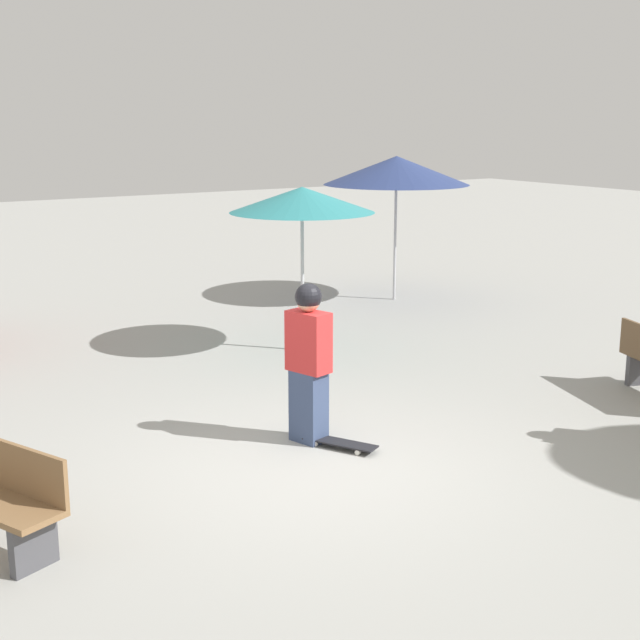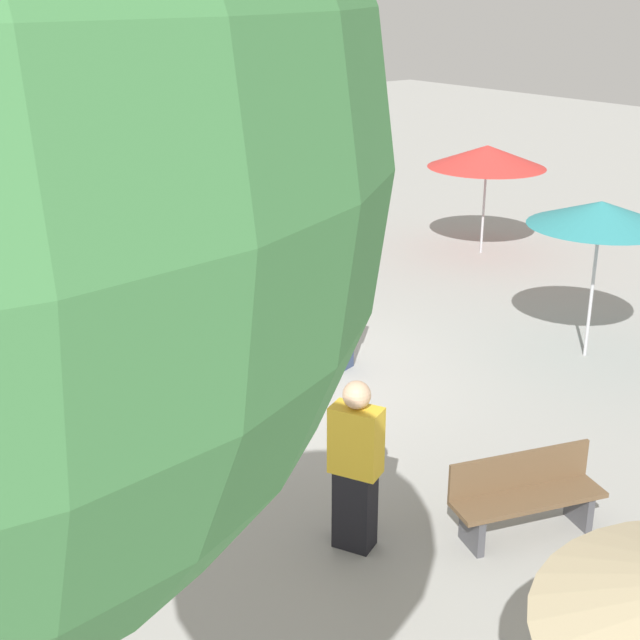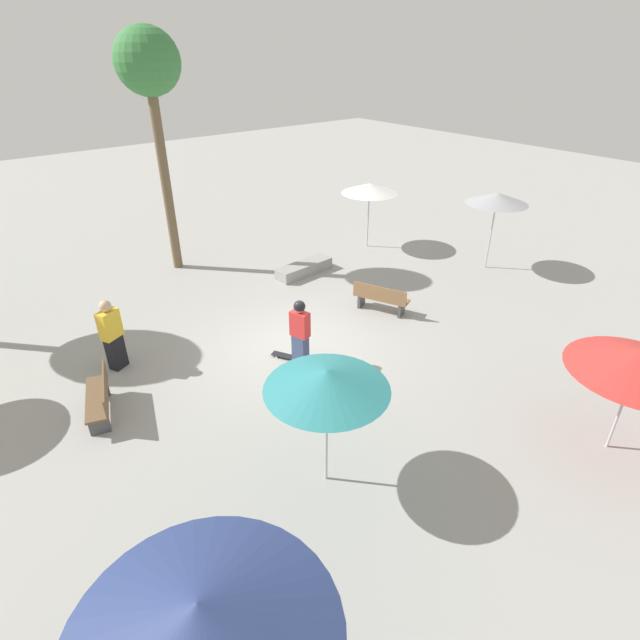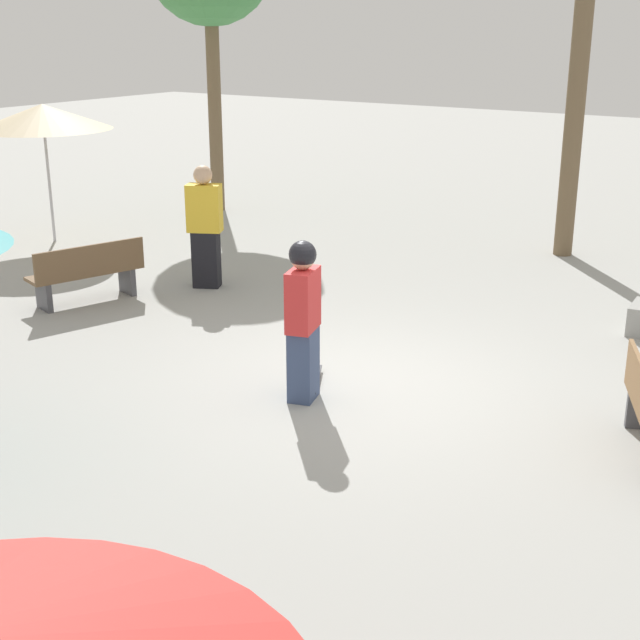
{
  "view_description": "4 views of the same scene",
  "coord_description": "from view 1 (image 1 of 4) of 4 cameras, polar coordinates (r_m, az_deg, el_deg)",
  "views": [
    {
      "loc": [
        6.97,
        -4.29,
        3.35
      ],
      "look_at": [
        -0.18,
        0.19,
        1.41
      ],
      "focal_mm": 50.0,
      "sensor_mm": 36.0,
      "label": 1
    },
    {
      "loc": [
        6.84,
        9.66,
        5.27
      ],
      "look_at": [
        -0.28,
        0.3,
        0.82
      ],
      "focal_mm": 50.0,
      "sensor_mm": 36.0,
      "label": 2
    },
    {
      "loc": [
        -8.8,
        6.34,
        6.94
      ],
      "look_at": [
        -0.8,
        -0.14,
        1.1
      ],
      "focal_mm": 28.0,
      "sensor_mm": 36.0,
      "label": 3
    },
    {
      "loc": [
        -7.68,
        -4.54,
        3.76
      ],
      "look_at": [
        -0.71,
        0.06,
        0.94
      ],
      "focal_mm": 50.0,
      "sensor_mm": 36.0,
      "label": 4
    }
  ],
  "objects": [
    {
      "name": "skateboard",
      "position": [
        9.28,
        1.29,
        -7.86
      ],
      "size": [
        0.8,
        0.56,
        0.07
      ],
      "rotation": [
        0.0,
        0.0,
        0.5
      ],
      "color": "black",
      "rests_on": "ground_plane"
    },
    {
      "name": "shade_umbrella_teal",
      "position": [
        12.69,
        -1.16,
        7.69
      ],
      "size": [
        2.07,
        2.07,
        2.38
      ],
      "color": "#B7B7BC",
      "rests_on": "ground_plane"
    },
    {
      "name": "skater_main",
      "position": [
        9.22,
        -0.74,
        -2.41
      ],
      "size": [
        0.5,
        0.37,
        1.69
      ],
      "rotation": [
        0.0,
        0.0,
        0.28
      ],
      "color": "#38476B",
      "rests_on": "ground_plane"
    },
    {
      "name": "shade_umbrella_navy",
      "position": [
        16.42,
        4.91,
        9.52
      ],
      "size": [
        2.66,
        2.66,
        2.65
      ],
      "color": "#B7B7BC",
      "rests_on": "ground_plane"
    },
    {
      "name": "ground_plane",
      "position": [
        8.84,
        -0.43,
        -9.33
      ],
      "size": [
        60.0,
        60.0,
        0.0
      ],
      "primitive_type": "plane",
      "color": "#9E9E99"
    }
  ]
}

